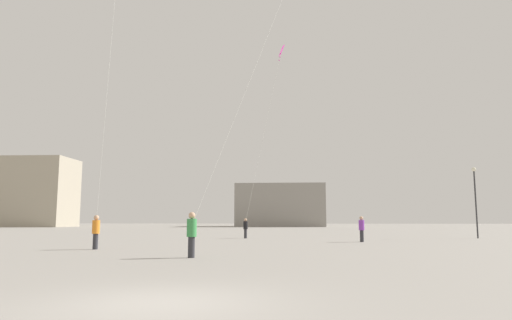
{
  "coord_description": "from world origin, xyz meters",
  "views": [
    {
      "loc": [
        2.6,
        -8.61,
        1.56
      ],
      "look_at": [
        0.0,
        20.18,
        5.28
      ],
      "focal_mm": 32.18,
      "sensor_mm": 36.0,
      "label": 1
    }
  ],
  "objects_px": {
    "person_in_purple": "(362,228)",
    "building_centre_hall": "(280,206)",
    "person_in_orange": "(96,230)",
    "building_left_hall": "(15,192)",
    "kite_magenta_delta": "(280,56)",
    "person_in_black": "(246,227)",
    "person_in_green": "(192,233)",
    "lamppost_east": "(475,191)"
  },
  "relations": [
    {
      "from": "person_in_purple",
      "to": "building_centre_hall",
      "type": "relative_size",
      "value": 0.09
    },
    {
      "from": "person_in_orange",
      "to": "building_left_hall",
      "type": "height_order",
      "value": "building_left_hall"
    },
    {
      "from": "building_centre_hall",
      "to": "kite_magenta_delta",
      "type": "bearing_deg",
      "value": -87.86
    },
    {
      "from": "person_in_orange",
      "to": "kite_magenta_delta",
      "type": "xyz_separation_m",
      "value": [
        9.22,
        10.99,
        13.15
      ]
    },
    {
      "from": "person_in_orange",
      "to": "building_left_hall",
      "type": "bearing_deg",
      "value": 79.06
    },
    {
      "from": "building_centre_hall",
      "to": "person_in_purple",
      "type": "bearing_deg",
      "value": -83.05
    },
    {
      "from": "person_in_purple",
      "to": "person_in_black",
      "type": "distance_m",
      "value": 9.99
    },
    {
      "from": "person_in_green",
      "to": "person_in_black",
      "type": "distance_m",
      "value": 18.8
    },
    {
      "from": "person_in_green",
      "to": "building_left_hall",
      "type": "distance_m",
      "value": 88.41
    },
    {
      "from": "person_in_black",
      "to": "kite_magenta_delta",
      "type": "relative_size",
      "value": 0.12
    },
    {
      "from": "building_centre_hall",
      "to": "lamppost_east",
      "type": "bearing_deg",
      "value": -72.77
    },
    {
      "from": "kite_magenta_delta",
      "to": "building_left_hall",
      "type": "relative_size",
      "value": 0.58
    },
    {
      "from": "kite_magenta_delta",
      "to": "building_centre_hall",
      "type": "distance_m",
      "value": 64.22
    },
    {
      "from": "kite_magenta_delta",
      "to": "person_in_purple",
      "type": "bearing_deg",
      "value": -18.95
    },
    {
      "from": "person_in_green",
      "to": "lamppost_east",
      "type": "distance_m",
      "value": 28.01
    },
    {
      "from": "person_in_black",
      "to": "kite_magenta_delta",
      "type": "height_order",
      "value": "kite_magenta_delta"
    },
    {
      "from": "kite_magenta_delta",
      "to": "building_left_hall",
      "type": "xyz_separation_m",
      "value": [
        -56.37,
        54.68,
        -7.17
      ]
    },
    {
      "from": "person_in_purple",
      "to": "building_left_hall",
      "type": "bearing_deg",
      "value": -78.94
    },
    {
      "from": "kite_magenta_delta",
      "to": "lamppost_east",
      "type": "distance_m",
      "value": 19.47
    },
    {
      "from": "person_in_orange",
      "to": "person_in_black",
      "type": "distance_m",
      "value": 15.47
    },
    {
      "from": "person_in_green",
      "to": "building_centre_hall",
      "type": "relative_size",
      "value": 0.1
    },
    {
      "from": "lamppost_east",
      "to": "person_in_orange",
      "type": "bearing_deg",
      "value": -147.55
    },
    {
      "from": "person_in_purple",
      "to": "lamppost_east",
      "type": "xyz_separation_m",
      "value": [
        10.19,
        6.82,
        2.86
      ]
    },
    {
      "from": "person_in_purple",
      "to": "lamppost_east",
      "type": "relative_size",
      "value": 0.3
    },
    {
      "from": "kite_magenta_delta",
      "to": "building_left_hall",
      "type": "height_order",
      "value": "kite_magenta_delta"
    },
    {
      "from": "kite_magenta_delta",
      "to": "building_centre_hall",
      "type": "relative_size",
      "value": 0.74
    },
    {
      "from": "person_in_orange",
      "to": "person_in_purple",
      "type": "bearing_deg",
      "value": -15.13
    },
    {
      "from": "kite_magenta_delta",
      "to": "building_centre_hall",
      "type": "height_order",
      "value": "kite_magenta_delta"
    },
    {
      "from": "person_in_purple",
      "to": "person_in_green",
      "type": "distance_m",
      "value": 16.22
    },
    {
      "from": "person_in_purple",
      "to": "lamppost_east",
      "type": "bearing_deg",
      "value": 177.28
    },
    {
      "from": "person_in_green",
      "to": "person_in_orange",
      "type": "distance_m",
      "value": 7.69
    },
    {
      "from": "person_in_purple",
      "to": "kite_magenta_delta",
      "type": "xyz_separation_m",
      "value": [
        -5.59,
        1.92,
        13.16
      ]
    },
    {
      "from": "lamppost_east",
      "to": "person_in_black",
      "type": "bearing_deg",
      "value": -174.76
    },
    {
      "from": "kite_magenta_delta",
      "to": "person_in_green",
      "type": "bearing_deg",
      "value": -101.18
    },
    {
      "from": "person_in_orange",
      "to": "building_centre_hall",
      "type": "distance_m",
      "value": 74.81
    },
    {
      "from": "person_in_orange",
      "to": "kite_magenta_delta",
      "type": "bearing_deg",
      "value": 3.38
    },
    {
      "from": "lamppost_east",
      "to": "person_in_purple",
      "type": "bearing_deg",
      "value": -146.2
    },
    {
      "from": "person_in_purple",
      "to": "person_in_orange",
      "type": "relative_size",
      "value": 0.99
    },
    {
      "from": "building_centre_hall",
      "to": "lamppost_east",
      "type": "height_order",
      "value": "building_centre_hall"
    },
    {
      "from": "person_in_orange",
      "to": "building_centre_hall",
      "type": "height_order",
      "value": "building_centre_hall"
    },
    {
      "from": "kite_magenta_delta",
      "to": "building_left_hall",
      "type": "distance_m",
      "value": 78.86
    },
    {
      "from": "person_in_green",
      "to": "person_in_black",
      "type": "bearing_deg",
      "value": -11.11
    }
  ]
}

